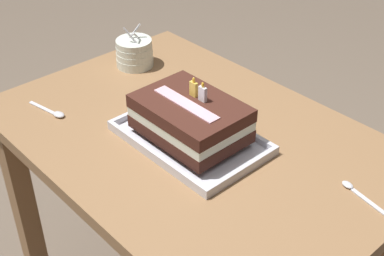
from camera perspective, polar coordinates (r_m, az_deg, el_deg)
name	(u,v)px	position (r m, az deg, el deg)	size (l,w,h in m)	color
dining_table	(193,174)	(1.43, 0.16, -4.85)	(1.05, 0.71, 0.77)	olive
foil_tray	(190,139)	(1.33, -0.17, -1.18)	(0.37, 0.24, 0.02)	silver
birthday_cake	(190,118)	(1.29, -0.17, 1.08)	(0.26, 0.19, 0.14)	#422119
bowl_stack	(134,53)	(1.66, -6.12, 7.93)	(0.11, 0.11, 0.13)	silver
serving_spoon_near_tray	(359,194)	(1.23, 17.31, -6.68)	(0.16, 0.04, 0.01)	silver
serving_spoon_by_bowls	(55,113)	(1.47, -14.34, 1.56)	(0.13, 0.04, 0.01)	silver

